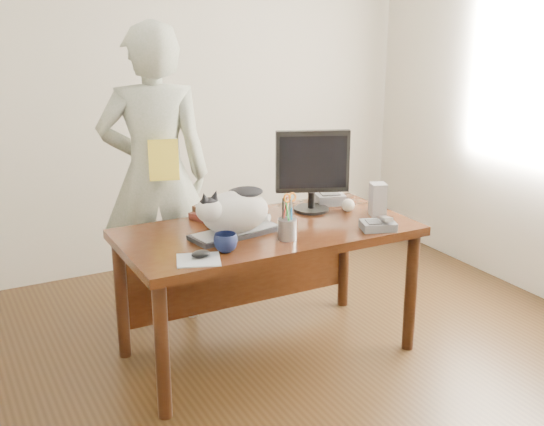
% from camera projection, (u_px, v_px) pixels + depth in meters
% --- Properties ---
extents(room, '(4.50, 4.50, 4.50)m').
position_uv_depth(room, '(330.00, 138.00, 3.02)').
color(room, black).
rests_on(room, ground).
extents(desk, '(1.60, 0.80, 0.75)m').
position_uv_depth(desk, '(261.00, 249.00, 3.82)').
color(desk, black).
rests_on(desk, ground).
extents(keyboard, '(0.52, 0.27, 0.03)m').
position_uv_depth(keyboard, '(235.00, 232.00, 3.60)').
color(keyboard, black).
rests_on(keyboard, desk).
extents(cat, '(0.48, 0.30, 0.27)m').
position_uv_depth(cat, '(233.00, 210.00, 3.55)').
color(cat, silver).
rests_on(cat, keyboard).
extents(monitor, '(0.41, 0.27, 0.48)m').
position_uv_depth(monitor, '(312.00, 166.00, 3.93)').
color(monitor, black).
rests_on(monitor, desk).
extents(pen_cup, '(0.11, 0.11, 0.25)m').
position_uv_depth(pen_cup, '(287.00, 226.00, 3.52)').
color(pen_cup, '#95959A').
rests_on(pen_cup, desk).
extents(mousepad, '(0.26, 0.25, 0.00)m').
position_uv_depth(mousepad, '(198.00, 260.00, 3.24)').
color(mousepad, '#A8ADB4').
rests_on(mousepad, desk).
extents(mouse, '(0.11, 0.09, 0.04)m').
position_uv_depth(mouse, '(201.00, 254.00, 3.26)').
color(mouse, black).
rests_on(mouse, mousepad).
extents(coffee_mug, '(0.16, 0.16, 0.09)m').
position_uv_depth(coffee_mug, '(226.00, 243.00, 3.35)').
color(coffee_mug, black).
rests_on(coffee_mug, desk).
extents(phone, '(0.21, 0.18, 0.08)m').
position_uv_depth(phone, '(379.00, 225.00, 3.68)').
color(phone, slate).
rests_on(phone, desk).
extents(speaker, '(0.11, 0.12, 0.19)m').
position_uv_depth(speaker, '(378.00, 199.00, 3.91)').
color(speaker, gray).
rests_on(speaker, desk).
extents(baseball, '(0.08, 0.08, 0.08)m').
position_uv_depth(baseball, '(348.00, 205.00, 3.99)').
color(baseball, white).
rests_on(baseball, desk).
extents(book_stack, '(0.28, 0.25, 0.09)m').
position_uv_depth(book_stack, '(215.00, 211.00, 3.88)').
color(book_stack, '#4C1A14').
rests_on(book_stack, desk).
extents(calculator, '(0.22, 0.26, 0.07)m').
position_uv_depth(calculator, '(328.00, 197.00, 4.19)').
color(calculator, slate).
rests_on(calculator, desk).
extents(person, '(0.77, 0.62, 1.84)m').
position_uv_depth(person, '(155.00, 176.00, 4.14)').
color(person, beige).
rests_on(person, ground).
extents(held_book, '(0.20, 0.15, 0.24)m').
position_uv_depth(held_book, '(164.00, 160.00, 3.95)').
color(held_book, yellow).
rests_on(held_book, person).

